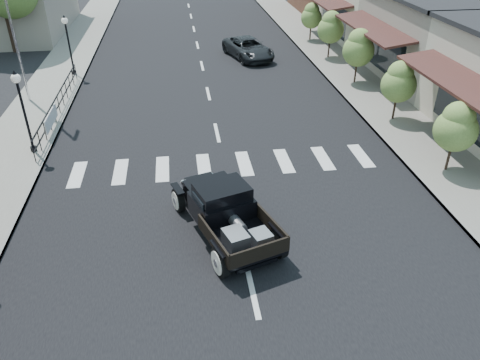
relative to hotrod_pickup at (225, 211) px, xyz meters
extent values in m
plane|color=black|center=(0.42, 0.36, -0.82)|extent=(120.00, 120.00, 0.00)
cube|color=black|center=(0.42, 15.36, -0.81)|extent=(14.00, 80.00, 0.02)
cube|color=gray|center=(-8.08, 15.36, -0.75)|extent=(3.00, 80.00, 0.15)
cube|color=gray|center=(8.92, 15.36, -0.75)|extent=(3.00, 80.00, 0.15)
cube|color=gray|center=(15.42, 13.36, 1.43)|extent=(10.00, 9.00, 4.50)
cube|color=beige|center=(15.42, 22.36, 1.43)|extent=(10.00, 9.00, 4.50)
imported|color=black|center=(3.56, 18.70, -0.18)|extent=(3.30, 5.01, 1.28)
camera|label=1|loc=(-1.15, -11.64, 8.08)|focal=35.00mm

